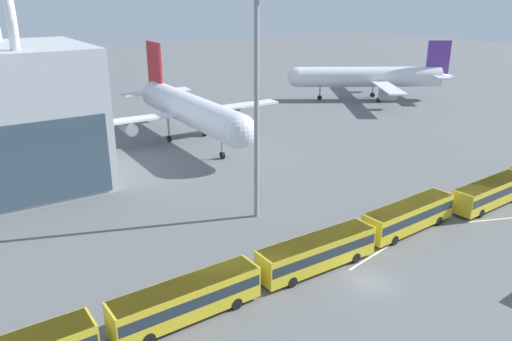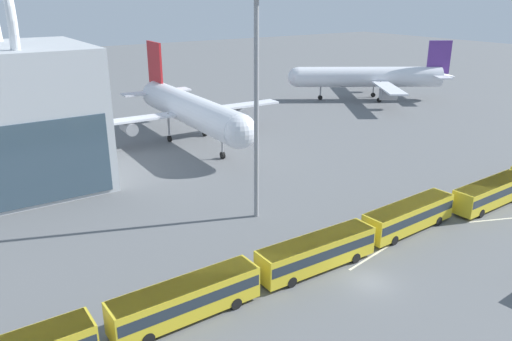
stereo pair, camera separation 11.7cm
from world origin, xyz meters
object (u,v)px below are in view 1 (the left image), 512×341
shuttle_bus_2 (317,251)px  floodlight_mast (256,76)px  shuttle_bus_4 (491,192)px  airliner_at_gate_far (188,108)px  shuttle_bus_1 (187,298)px  airliner_parked_remote (374,77)px  shuttle_bus_3 (409,215)px

shuttle_bus_2 → floodlight_mast: size_ratio=0.50×
shuttle_bus_2 → shuttle_bus_4: 26.87m
airliner_at_gate_far → shuttle_bus_4: airliner_at_gate_far is taller
shuttle_bus_1 → floodlight_mast: floodlight_mast is taller
airliner_parked_remote → shuttle_bus_1: size_ratio=2.86×
airliner_at_gate_far → airliner_parked_remote: size_ratio=1.11×
shuttle_bus_3 → floodlight_mast: 22.10m
shuttle_bus_3 → floodlight_mast: (-11.69, 12.14, 14.29)m
shuttle_bus_4 → floodlight_mast: floodlight_mast is taller
floodlight_mast → shuttle_bus_1: bearing=-139.5°
shuttle_bus_4 → shuttle_bus_3: bearing=172.9°
shuttle_bus_1 → shuttle_bus_4: 40.30m
shuttle_bus_4 → floodlight_mast: (-25.12, 13.16, 14.29)m
shuttle_bus_4 → airliner_at_gate_far: bearing=108.0°
airliner_at_gate_far → shuttle_bus_1: bearing=-24.9°
shuttle_bus_1 → airliner_at_gate_far: bearing=62.0°
shuttle_bus_1 → shuttle_bus_3: bearing=0.3°
airliner_at_gate_far → shuttle_bus_1: size_ratio=3.18×
airliner_parked_remote → shuttle_bus_2: (-62.10, -52.87, -3.60)m
airliner_at_gate_far → floodlight_mast: (-7.68, -32.81, 10.46)m
shuttle_bus_2 → airliner_parked_remote: bearing=40.7°
airliner_parked_remote → shuttle_bus_1: airliner_parked_remote is taller
shuttle_bus_3 → shuttle_bus_4: (13.43, -1.02, 0.00)m
airliner_parked_remote → shuttle_bus_4: (-35.24, -53.22, -3.60)m
shuttle_bus_2 → shuttle_bus_4: size_ratio=0.99×
airliner_at_gate_far → airliner_parked_remote: (52.68, 7.24, -0.22)m
shuttle_bus_2 → shuttle_bus_3: bearing=3.2°
airliner_parked_remote → shuttle_bus_2: size_ratio=2.87×
floodlight_mast → airliner_parked_remote: bearing=33.6°
airliner_at_gate_far → floodlight_mast: 35.29m
airliner_at_gate_far → shuttle_bus_3: 45.30m
airliner_at_gate_far → shuttle_bus_3: size_ratio=3.16×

